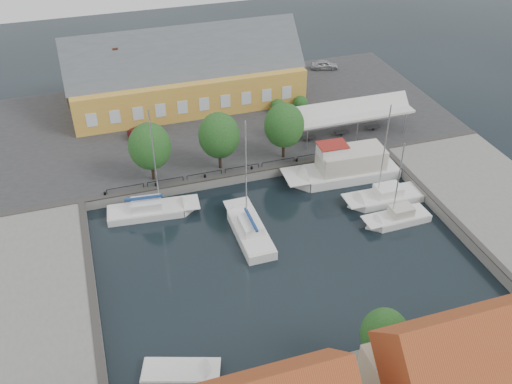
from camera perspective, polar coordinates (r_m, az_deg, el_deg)
ground at (r=51.67m, az=2.04°, el=-5.03°), size 140.00×140.00×0.00m
north_quay at (r=69.74m, az=-4.30°, el=7.03°), size 56.00×26.00×1.00m
west_quay at (r=48.70m, az=-22.76°, el=-10.77°), size 12.00×24.00×1.00m
east_quay at (r=59.85m, az=23.01°, el=-1.28°), size 12.00×24.00×1.00m
quay_edge_fittings at (r=54.53m, az=0.42°, el=-1.09°), size 56.00×24.72×0.40m
warehouse at (r=72.30m, az=-7.54°, el=11.36°), size 28.56×14.00×9.55m
tent_canopy at (r=65.57m, az=9.51°, el=7.83°), size 14.00×4.00×2.83m
quay_trees at (r=57.85m, az=-3.72°, el=5.66°), size 18.20×4.20×6.30m
car_silver at (r=82.91m, az=6.87°, el=12.52°), size 4.08×2.47×1.30m
car_red at (r=65.15m, az=-11.13°, el=5.46°), size 3.50×4.45×1.41m
center_sailboat at (r=52.20m, az=-0.65°, el=-3.99°), size 2.65×8.70×11.93m
trawler at (r=60.29m, az=8.89°, el=2.32°), size 12.52×4.20×5.00m
east_boat_a at (r=57.89m, az=12.70°, el=-0.63°), size 8.02×2.80×11.28m
east_boat_b at (r=55.43m, az=13.96°, el=-2.66°), size 6.66×2.36×9.24m
west_boat_a at (r=55.68m, az=-10.45°, el=-1.92°), size 9.06×3.35×11.70m
launch_sw at (r=42.08m, az=-7.65°, el=-17.54°), size 5.81×3.66×0.98m
launch_nw at (r=56.34m, az=-11.42°, el=-1.78°), size 4.14×2.00×0.88m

